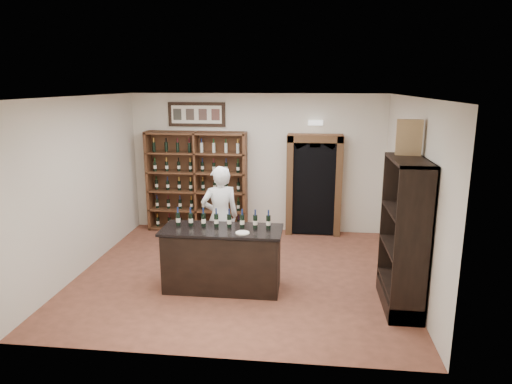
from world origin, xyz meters
TOP-DOWN VIEW (x-y plane):
  - floor at (0.00, 0.00)m, footprint 5.50×5.50m
  - ceiling at (0.00, 0.00)m, footprint 5.50×5.50m
  - wall_back at (0.00, 2.50)m, footprint 5.50×0.04m
  - wall_left at (-2.75, 0.00)m, footprint 0.04×5.00m
  - wall_right at (2.75, 0.00)m, footprint 0.04×5.00m
  - wine_shelf at (-1.30, 2.33)m, footprint 2.20×0.38m
  - framed_picture at (-1.30, 2.47)m, footprint 1.25×0.04m
  - arched_doorway at (1.25, 2.33)m, footprint 1.17×0.35m
  - emergency_light at (1.25, 2.42)m, footprint 0.30×0.10m
  - tasting_counter at (-0.20, -0.60)m, footprint 1.88×0.78m
  - counter_bottle_0 at (-0.92, -0.51)m, footprint 0.07×0.07m
  - counter_bottle_1 at (-0.71, -0.51)m, footprint 0.07×0.07m
  - counter_bottle_2 at (-0.51, -0.51)m, footprint 0.07×0.07m
  - counter_bottle_3 at (-0.30, -0.51)m, footprint 0.07×0.07m
  - counter_bottle_4 at (-0.10, -0.51)m, footprint 0.07×0.07m
  - counter_bottle_5 at (0.11, -0.51)m, footprint 0.07×0.07m
  - counter_bottle_6 at (0.31, -0.51)m, footprint 0.07×0.07m
  - counter_bottle_7 at (0.52, -0.51)m, footprint 0.07×0.07m
  - side_cabinet at (2.52, -0.90)m, footprint 0.48×1.20m
  - shopkeeper at (-0.40, 0.30)m, footprint 0.78×0.66m
  - plate at (0.15, -0.79)m, footprint 0.21×0.21m
  - wine_crate at (2.53, -0.55)m, footprint 0.38×0.20m

SIDE VIEW (x-z plane):
  - floor at x=0.00m, z-range 0.00..0.00m
  - tasting_counter at x=-0.20m, z-range -0.01..0.99m
  - side_cabinet at x=2.52m, z-range -0.35..1.85m
  - shopkeeper at x=-0.40m, z-range 0.00..1.83m
  - plate at x=0.15m, z-range 1.00..1.02m
  - wine_shelf at x=-1.30m, z-range 0.00..2.20m
  - counter_bottle_0 at x=-0.92m, z-range 0.96..1.26m
  - counter_bottle_1 at x=-0.71m, z-range 0.96..1.26m
  - counter_bottle_2 at x=-0.51m, z-range 0.96..1.26m
  - counter_bottle_3 at x=-0.30m, z-range 0.96..1.26m
  - counter_bottle_4 at x=-0.10m, z-range 0.96..1.26m
  - counter_bottle_5 at x=0.11m, z-range 0.96..1.26m
  - counter_bottle_6 at x=0.31m, z-range 0.96..1.26m
  - counter_bottle_7 at x=0.52m, z-range 0.96..1.26m
  - arched_doorway at x=1.25m, z-range 0.05..2.22m
  - wall_back at x=0.00m, z-range 0.00..3.00m
  - wall_left at x=-2.75m, z-range 0.00..3.00m
  - wall_right at x=2.75m, z-range 0.00..3.00m
  - emergency_light at x=1.25m, z-range 2.35..2.45m
  - wine_crate at x=2.53m, z-range 2.20..2.71m
  - framed_picture at x=-1.30m, z-range 2.29..2.81m
  - ceiling at x=0.00m, z-range 3.00..3.00m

